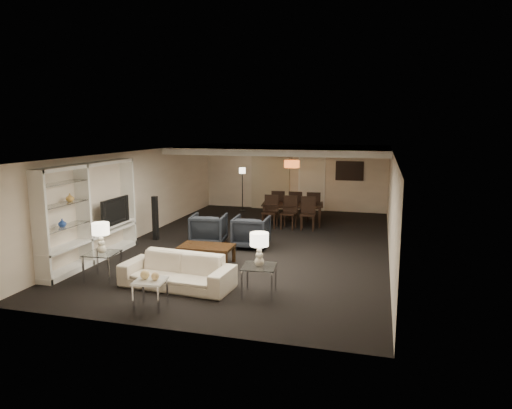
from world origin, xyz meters
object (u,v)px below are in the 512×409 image
at_px(side_table_right, 259,280).
at_px(floor_lamp, 242,189).
at_px(dining_table, 292,214).
at_px(sofa, 177,271).
at_px(vase_amber, 70,198).
at_px(chair_fm, 296,206).
at_px(side_table_left, 103,266).
at_px(armchair_left, 209,229).
at_px(table_lamp_left, 101,238).
at_px(television, 111,211).
at_px(chair_nm, 289,213).
at_px(armchair_right, 251,232).
at_px(chair_fr, 314,207).
at_px(vase_blue, 62,223).
at_px(marble_table, 151,294).
at_px(chair_fl, 279,205).
at_px(coffee_table, 207,255).
at_px(chair_nr, 308,214).
at_px(table_lamp_right, 259,249).
at_px(pendant_light, 292,164).
at_px(floor_speaker, 155,218).

xyz_separation_m(side_table_right, floor_lamp, (-2.88, 8.33, 0.53)).
bearing_deg(dining_table, sofa, -107.44).
xyz_separation_m(vase_amber, chair_fm, (3.80, 6.69, -1.14)).
bearing_deg(dining_table, side_table_left, -121.28).
relative_size(armchair_left, table_lamp_left, 1.44).
relative_size(sofa, armchair_left, 2.45).
bearing_deg(television, chair_nm, -44.06).
bearing_deg(television, armchair_left, -54.92).
height_order(armchair_right, dining_table, armchair_right).
bearing_deg(chair_fr, chair_nm, 59.53).
distance_m(side_table_right, dining_table, 6.43).
xyz_separation_m(armchair_left, vase_blue, (-2.08, -3.24, 0.73)).
bearing_deg(marble_table, television, 131.76).
bearing_deg(chair_nm, dining_table, 95.22).
distance_m(chair_fl, chair_fr, 1.20).
relative_size(coffee_table, armchair_left, 1.34).
bearing_deg(chair_fl, dining_table, 127.88).
height_order(chair_nr, floor_lamp, floor_lamp).
xyz_separation_m(armchair_right, marble_table, (-0.60, -4.40, -0.16)).
relative_size(dining_table, chair_nr, 1.92).
relative_size(sofa, chair_nr, 2.21).
relative_size(coffee_table, marble_table, 2.40).
height_order(vase_blue, chair_nm, vase_blue).
relative_size(chair_nm, chair_nr, 1.00).
bearing_deg(floor_lamp, vase_amber, -100.67).
distance_m(dining_table, chair_fr, 0.90).
xyz_separation_m(table_lamp_right, television, (-4.35, 1.86, 0.18)).
height_order(vase_blue, chair_fr, vase_blue).
relative_size(armchair_left, vase_amber, 5.05).
relative_size(armchair_right, television, 0.80).
relative_size(table_lamp_right, chair_fm, 0.63).
xyz_separation_m(coffee_table, chair_fm, (1.12, 5.46, 0.29)).
xyz_separation_m(vase_blue, chair_nm, (3.80, 5.69, -0.64)).
xyz_separation_m(coffee_table, side_table_right, (1.70, -1.60, 0.07)).
relative_size(pendant_light, chair_nm, 0.51).
bearing_deg(table_lamp_left, chair_nm, 63.90).
xyz_separation_m(table_lamp_left, chair_fr, (3.42, 7.06, -0.39)).
height_order(armchair_right, marble_table, armchair_right).
height_order(sofa, armchair_left, armchair_left).
bearing_deg(chair_fr, chair_nr, 84.31).
bearing_deg(chair_fr, armchair_right, 67.70).
relative_size(pendant_light, armchair_right, 0.56).
bearing_deg(sofa, chair_fr, 80.86).
height_order(coffee_table, armchair_right, armchair_right).
xyz_separation_m(armchair_left, chair_nr, (2.32, 2.46, 0.09)).
height_order(pendant_light, marble_table, pendant_light).
bearing_deg(side_table_left, marble_table, -32.91).
bearing_deg(marble_table, floor_speaker, 116.55).
bearing_deg(floor_lamp, chair_fl, -36.86).
distance_m(armchair_left, armchair_right, 1.20).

